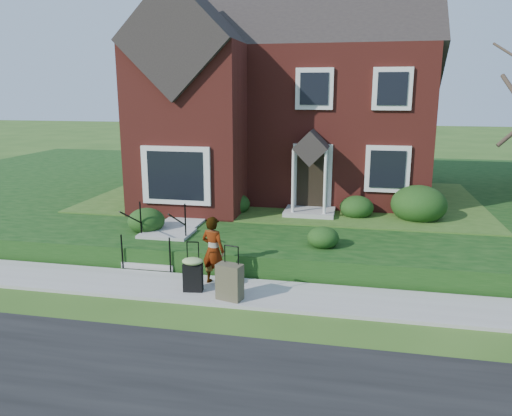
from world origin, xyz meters
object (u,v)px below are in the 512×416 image
(front_steps, at_px, (161,244))
(woman, at_px, (213,250))
(suitcase_black, at_px, (193,272))
(suitcase_olive, at_px, (230,282))

(front_steps, height_order, woman, woman)
(woman, xyz_separation_m, suitcase_black, (-0.32, -0.54, -0.37))
(front_steps, distance_m, woman, 2.49)
(suitcase_black, height_order, suitcase_olive, suitcase_olive)
(front_steps, xyz_separation_m, woman, (1.94, -1.51, 0.42))
(woman, height_order, suitcase_black, woman)
(front_steps, bearing_deg, suitcase_black, -51.92)
(woman, bearing_deg, suitcase_black, 76.97)
(front_steps, relative_size, suitcase_black, 1.75)
(suitcase_black, bearing_deg, woman, 51.68)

